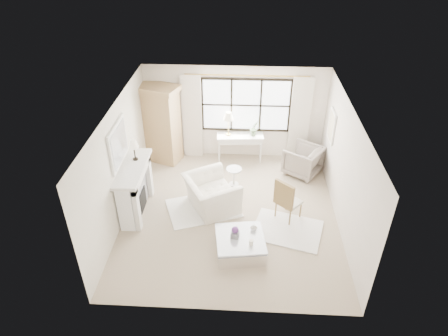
{
  "coord_description": "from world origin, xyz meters",
  "views": [
    {
      "loc": [
        0.25,
        -7.41,
        6.16
      ],
      "look_at": [
        -0.17,
        0.2,
        1.17
      ],
      "focal_mm": 32.0,
      "sensor_mm": 36.0,
      "label": 1
    }
  ],
  "objects_px": {
    "club_armchair": "(211,194)",
    "coffee_table": "(240,245)",
    "armoire": "(160,124)",
    "console_table": "(240,148)"
  },
  "relations": [
    {
      "from": "club_armchair",
      "to": "coffee_table",
      "type": "bearing_deg",
      "value": 177.56
    },
    {
      "from": "armoire",
      "to": "club_armchair",
      "type": "bearing_deg",
      "value": -34.5
    },
    {
      "from": "armoire",
      "to": "coffee_table",
      "type": "distance_m",
      "value": 4.4
    },
    {
      "from": "coffee_table",
      "to": "console_table",
      "type": "bearing_deg",
      "value": 83.61
    },
    {
      "from": "club_armchair",
      "to": "coffee_table",
      "type": "relative_size",
      "value": 1.1
    },
    {
      "from": "club_armchair",
      "to": "coffee_table",
      "type": "xyz_separation_m",
      "value": [
        0.73,
        -1.46,
        -0.22
      ]
    },
    {
      "from": "coffee_table",
      "to": "armoire",
      "type": "bearing_deg",
      "value": 114.71
    },
    {
      "from": "console_table",
      "to": "coffee_table",
      "type": "relative_size",
      "value": 1.18
    },
    {
      "from": "armoire",
      "to": "coffee_table",
      "type": "bearing_deg",
      "value": -38.1
    },
    {
      "from": "coffee_table",
      "to": "club_armchair",
      "type": "bearing_deg",
      "value": 108.81
    }
  ]
}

